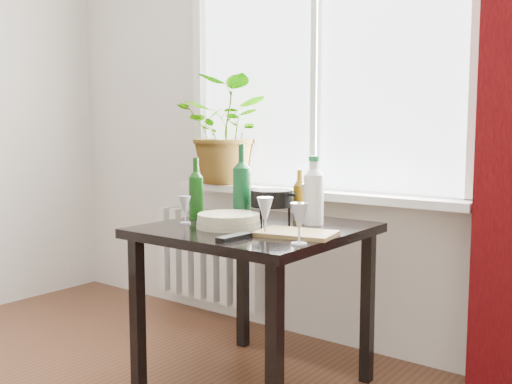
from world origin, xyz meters
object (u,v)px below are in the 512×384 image
Objects in this scene: table at (256,247)px; fondue_pot at (272,206)px; wine_bottle_left at (196,188)px; plate_stack at (229,221)px; cleaning_bottle at (314,190)px; cutting_board at (296,233)px; wine_bottle_right at (242,181)px; wineglass_front_left at (185,210)px; tv_remote at (234,237)px; bottle_amber at (300,195)px; wineglass_back_center at (310,203)px; wineglass_far_right at (299,223)px; potted_plant at (229,131)px; wineglass_front_right at (265,216)px; radiator at (209,256)px; wineglass_back_left at (242,197)px.

table is 3.90× the size of fondue_pot.
plate_stack is (0.29, -0.10, -0.11)m from wine_bottle_left.
cutting_board is at bearing -71.78° from cleaning_bottle.
fondue_pot is (-0.19, -0.06, -0.08)m from cleaning_bottle.
wineglass_front_left is (-0.12, -0.26, -0.12)m from wine_bottle_right.
tv_remote is at bearing -20.78° from wineglass_front_left.
wineglass_front_left reaches higher than tv_remote.
plate_stack is at bearing -112.67° from bottle_amber.
wineglass_back_center is (0.51, 0.19, -0.05)m from wine_bottle_left.
table is at bearing 162.44° from cutting_board.
wine_bottle_left is at bearing 162.56° from wineglass_far_right.
potted_plant is at bearing 132.63° from tv_remote.
fondue_pot is at bearing 136.88° from wineglass_far_right.
potted_plant is at bearing 143.32° from cutting_board.
tv_remote is at bearing -123.67° from cutting_board.
cleaning_bottle is 0.36m from wineglass_front_right.
plate_stack reaches higher than radiator.
wineglass_far_right is (1.23, -0.86, 0.44)m from radiator.
table is at bearing -69.88° from fondue_pot.
wine_bottle_left is 2.30× the size of wineglass_front_left.
potted_plant reaches higher than bottle_amber.
bottle_amber is 0.10m from wineglass_back_center.
wine_bottle_left is at bearing 149.76° from tv_remote.
wineglass_front_right is at bearing -42.74° from potted_plant.
tv_remote is at bearing -43.59° from radiator.
potted_plant is at bearing 129.89° from plate_stack.
wineglass_front_right is at bearing -41.05° from wineglass_back_left.
plate_stack is at bearing -61.22° from wineglass_back_left.
wineglass_back_left is at bearing 118.78° from plate_stack.
potted_plant is at bearing 137.26° from wineglass_front_right.
wine_bottle_right reaches higher than cutting_board.
wineglass_back_center is at bearing 111.84° from cutting_board.
radiator is 1.29× the size of potted_plant.
cleaning_bottle is at bearing 12.16° from wine_bottle_right.
wineglass_back_center is at bearing 87.79° from tv_remote.
tv_remote reaches higher than table.
wineglass_front_right reaches higher than tv_remote.
wineglass_far_right is (1.04, -0.84, -0.34)m from potted_plant.
tv_remote is (0.42, -0.16, -0.05)m from wineglass_front_left.
radiator is 0.94× the size of table.
table is at bearing -33.83° from wine_bottle_right.
fondue_pot is 0.36m from cutting_board.
wineglass_front_right is at bearing -37.76° from radiator.
table is 6.74× the size of wineglass_front_left.
tv_remote is 0.26m from cutting_board.
table is 2.94× the size of wine_bottle_left.
tv_remote is (0.98, -0.93, 0.37)m from radiator.
wineglass_far_right is at bearing -26.22° from fondue_pot.
bottle_amber reaches higher than wineglass_far_right.
wineglass_front_right reaches higher than wineglass_front_left.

